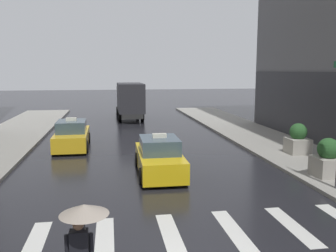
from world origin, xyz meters
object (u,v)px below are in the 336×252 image
taxi_lead (159,158)px  planter_near_corner (328,159)px  planter_mid_block (298,140)px  box_truck (130,99)px  taxi_second (72,136)px  pedestrian_with_umbrella (82,226)px

taxi_lead → planter_near_corner: 7.02m
planter_mid_block → box_truck: bearing=116.3°
taxi_second → box_truck: (4.02, 12.12, 1.13)m
taxi_lead → pedestrian_with_umbrella: size_ratio=2.35×
taxi_second → pedestrian_with_umbrella: size_ratio=2.35×
planter_near_corner → planter_mid_block: (0.91, 4.09, 0.00)m
taxi_second → pedestrian_with_umbrella: (1.64, -14.49, 0.79)m
taxi_second → box_truck: size_ratio=0.60×
planter_near_corner → planter_mid_block: bearing=77.4°
planter_mid_block → taxi_second: bearing=161.8°
taxi_lead → taxi_second: same height
taxi_lead → box_truck: size_ratio=0.60×
pedestrian_with_umbrella → planter_near_corner: bearing=34.6°
box_truck → pedestrian_with_umbrella: box_truck is taller
pedestrian_with_umbrella → planter_near_corner: pedestrian_with_umbrella is taller
planter_near_corner → pedestrian_with_umbrella: bearing=-145.4°
taxi_second → planter_near_corner: size_ratio=2.85×
taxi_lead → planter_mid_block: (7.66, 2.14, 0.15)m
pedestrian_with_umbrella → planter_near_corner: (9.39, 6.47, -0.64)m
taxi_second → pedestrian_with_umbrella: bearing=-83.5°
taxi_second → planter_near_corner: (11.03, -8.01, 0.15)m
box_truck → pedestrian_with_umbrella: 26.72m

